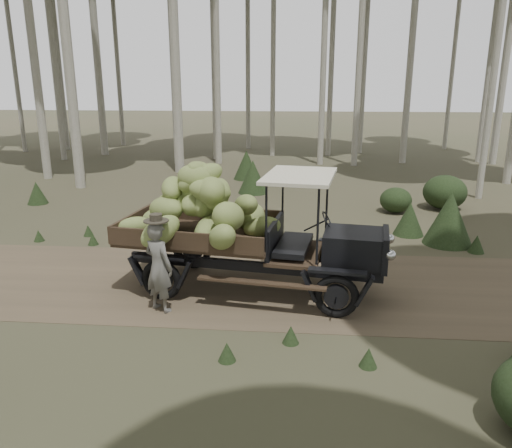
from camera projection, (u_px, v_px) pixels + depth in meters
The scene contains 5 objects.
ground at pixel (197, 282), 10.30m from camera, with size 120.00×120.00×0.00m, color #473D2B.
dirt_track at pixel (197, 282), 10.30m from camera, with size 70.00×4.00×0.01m, color brown.
banana_truck at pixel (223, 216), 9.59m from camera, with size 5.41×2.77×2.65m.
farmer at pixel (159, 266), 8.83m from camera, with size 0.72×0.65×1.81m.
undergrowth at pixel (163, 291), 8.51m from camera, with size 22.64×23.04×1.37m.
Camera 1 is at (2.01, -9.43, 4.01)m, focal length 35.00 mm.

